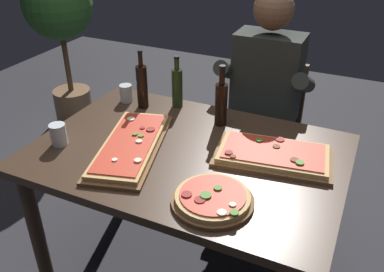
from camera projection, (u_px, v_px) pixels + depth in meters
The scene contains 13 objects.
ground_plane at pixel (188, 265), 2.25m from camera, with size 6.40×6.40×0.00m, color #2D2D33.
dining_table at pixel (187, 168), 1.93m from camera, with size 1.40×0.96×0.74m.
pizza_rectangular_front at pixel (273, 155), 1.81m from camera, with size 0.55×0.36×0.05m.
pizza_rectangular_left at pixel (131, 145), 1.88m from camera, with size 0.42×0.67×0.05m.
pizza_round_far at pixel (213, 199), 1.55m from camera, with size 0.32×0.32×0.05m.
wine_bottle_dark at pixel (221, 102), 2.04m from camera, with size 0.06×0.06×0.31m.
oil_bottle_amber at pixel (177, 87), 2.22m from camera, with size 0.06×0.06×0.29m.
vinegar_bottle_green at pixel (142, 85), 2.21m from camera, with size 0.06×0.06×0.32m.
tumbler_near_camera at pixel (126, 94), 2.31m from camera, with size 0.07×0.07×0.10m.
tumbler_far_side at pixel (59, 136), 1.91m from camera, with size 0.07×0.07×0.10m.
diner_chair at pixel (265, 124), 2.63m from camera, with size 0.44×0.44×0.87m.
seated_diner at pixel (264, 95), 2.41m from camera, with size 0.53×0.41×1.33m.
potted_plant_corner at pixel (60, 22), 3.29m from camera, with size 0.55×0.55×1.28m.
Camera 1 is at (0.69, -1.44, 1.74)m, focal length 38.69 mm.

